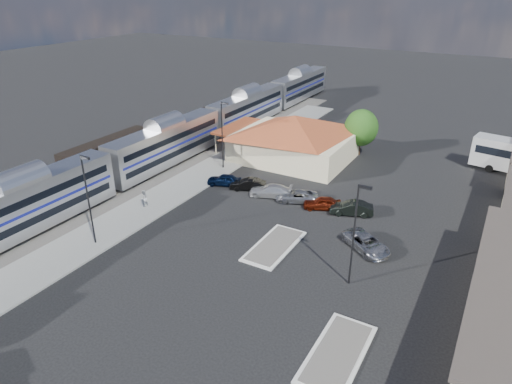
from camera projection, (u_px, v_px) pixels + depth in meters
The scene contains 20 objects.
ground at pixel (227, 245), 43.18m from camera, with size 280.00×280.00×0.00m, color black.
railbed at pixel (124, 174), 58.88m from camera, with size 16.00×100.00×0.12m, color #4C4944.
platform at pixel (169, 194), 53.25m from camera, with size 5.50×92.00×0.18m, color gray.
passenger_train at pixel (167, 146), 60.41m from camera, with size 3.00×104.00×5.55m.
freight_cars at pixel (109, 155), 59.85m from camera, with size 2.80×46.00×4.00m.
station_depot at pixel (294, 137), 62.79m from camera, with size 18.35×12.24×6.20m.
traffic_island_south at pixel (274, 246), 42.92m from camera, with size 3.30×7.50×0.21m.
traffic_island_north at pixel (337, 353), 30.56m from camera, with size 3.30×7.50×0.21m.
lamp_plat_s at pixel (88, 193), 41.09m from camera, with size 1.08×0.25×9.00m.
lamp_plat_n at pixel (223, 130), 58.41m from camera, with size 1.08×0.25×9.00m.
lamp_lot at pixel (356, 227), 35.49m from camera, with size 1.08×0.25×9.00m.
tree_depot at pixel (361, 128), 63.75m from camera, with size 4.71×4.71×6.63m.
suv at pixel (366, 243), 42.17m from camera, with size 2.37×5.15×1.43m, color #93949A.
person_b at pixel (144, 198), 49.89m from camera, with size 0.91×0.71×1.87m, color silver.
parked_car_a at pixel (224, 180), 55.49m from camera, with size 1.68×4.17×1.42m, color #0B1938.
parked_car_b at pixel (248, 184), 54.29m from camera, with size 1.50×4.30×1.42m, color black.
parked_car_c at pixel (271, 191), 52.61m from camera, with size 2.02×4.96×1.44m, color silver.
parked_car_d at pixel (297, 196), 51.43m from camera, with size 2.24×4.85×1.35m, color gray.
parked_car_e at pixel (322, 203), 49.75m from camera, with size 1.65×4.11×1.40m, color maroon.
parked_car_f at pixel (351, 208), 48.53m from camera, with size 1.59×4.56×1.50m, color black.
Camera 1 is at (20.70, -30.78, 22.84)m, focal length 32.00 mm.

